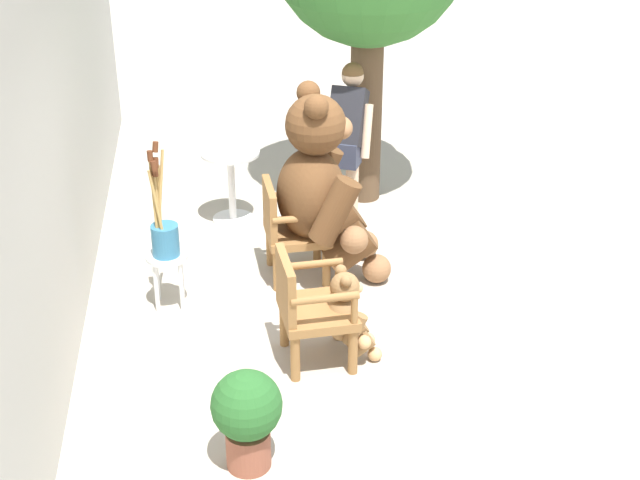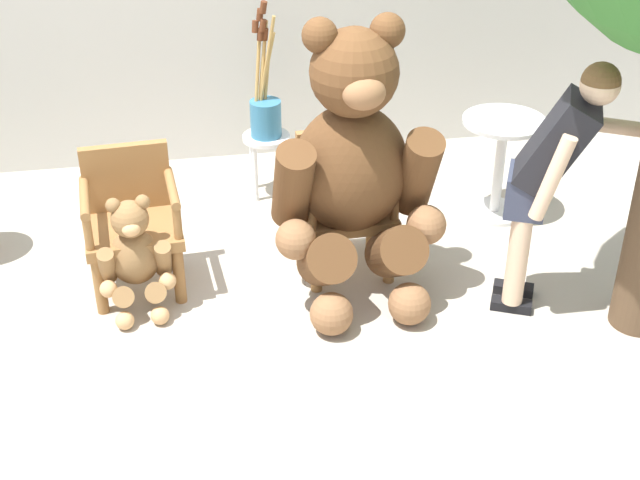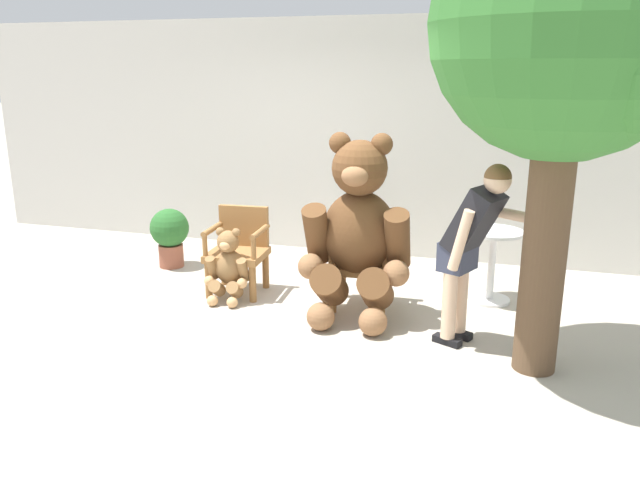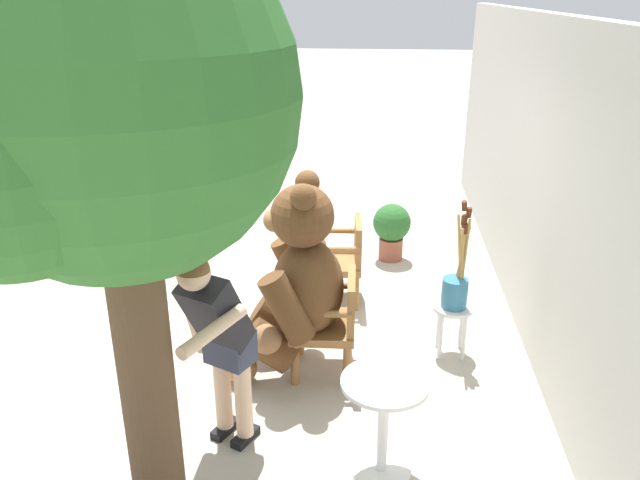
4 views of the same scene
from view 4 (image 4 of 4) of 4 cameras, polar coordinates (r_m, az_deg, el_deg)
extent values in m
plane|color=#B2A899|center=(6.00, -4.47, -7.94)|extent=(60.00, 60.00, 0.00)
cube|color=beige|center=(5.54, 20.38, 3.95)|extent=(10.00, 0.16, 2.80)
cube|color=olive|center=(6.32, 1.36, -2.12)|extent=(0.60, 0.56, 0.07)
cylinder|color=olive|center=(6.63, -0.46, -3.03)|extent=(0.07, 0.07, 0.37)
cylinder|color=olive|center=(6.21, -0.62, -4.81)|extent=(0.07, 0.07, 0.37)
cylinder|color=olive|center=(6.63, 3.17, -3.06)|extent=(0.07, 0.07, 0.37)
cylinder|color=olive|center=(6.21, 3.27, -4.86)|extent=(0.07, 0.07, 0.37)
cube|color=olive|center=(6.23, 3.49, -0.08)|extent=(0.52, 0.10, 0.42)
cylinder|color=olive|center=(6.46, 1.39, 0.85)|extent=(0.09, 0.48, 0.06)
cylinder|color=olive|center=(6.50, -0.47, -0.03)|extent=(0.05, 0.05, 0.22)
cylinder|color=olive|center=(5.99, 1.36, -0.87)|extent=(0.09, 0.48, 0.06)
cylinder|color=olive|center=(6.04, -0.64, -1.81)|extent=(0.05, 0.05, 0.22)
cube|color=olive|center=(5.18, 0.25, -7.91)|extent=(0.58, 0.54, 0.07)
cylinder|color=olive|center=(5.50, -1.83, -8.64)|extent=(0.07, 0.07, 0.37)
cylinder|color=olive|center=(5.11, -2.29, -11.26)|extent=(0.07, 0.07, 0.37)
cylinder|color=olive|center=(5.48, 2.60, -8.77)|extent=(0.07, 0.07, 0.37)
cylinder|color=olive|center=(5.09, 2.51, -11.41)|extent=(0.07, 0.07, 0.37)
cube|color=olive|center=(5.05, 2.87, -5.57)|extent=(0.52, 0.08, 0.42)
cylinder|color=olive|center=(5.28, 0.40, -4.16)|extent=(0.08, 0.48, 0.06)
cylinder|color=olive|center=(5.34, -1.86, -5.16)|extent=(0.05, 0.05, 0.22)
cylinder|color=olive|center=(4.84, 0.09, -6.76)|extent=(0.08, 0.48, 0.06)
cylinder|color=olive|center=(4.90, -2.38, -7.81)|extent=(0.05, 0.05, 0.22)
ellipsoid|color=brown|center=(5.02, -1.11, -4.31)|extent=(0.71, 0.60, 0.79)
sphere|color=brown|center=(4.79, -1.63, 2.22)|extent=(0.50, 0.50, 0.50)
ellipsoid|color=#8C603D|center=(4.82, -4.14, 1.84)|extent=(0.24, 0.19, 0.18)
sphere|color=black|center=(4.82, -4.14, 1.98)|extent=(0.07, 0.07, 0.07)
sphere|color=brown|center=(4.90, -1.16, 5.28)|extent=(0.20, 0.20, 0.20)
sphere|color=brown|center=(4.54, -1.53, 3.93)|extent=(0.20, 0.20, 0.20)
cylinder|color=brown|center=(5.36, -2.21, -2.54)|extent=(0.24, 0.44, 0.59)
sphere|color=#8C603D|center=(5.51, -3.79, -4.90)|extent=(0.23, 0.23, 0.23)
cylinder|color=brown|center=(4.71, -3.06, -6.24)|extent=(0.24, 0.44, 0.59)
sphere|color=#8C603D|center=(4.84, -4.89, -9.02)|extent=(0.23, 0.23, 0.23)
cylinder|color=brown|center=(5.43, -3.97, -7.28)|extent=(0.31, 0.50, 0.46)
sphere|color=#8C603D|center=(5.59, -6.32, -8.96)|extent=(0.25, 0.25, 0.25)
cylinder|color=brown|center=(5.07, -4.56, -9.59)|extent=(0.31, 0.50, 0.46)
sphere|color=#8C603D|center=(5.20, -7.15, -11.56)|extent=(0.25, 0.25, 0.25)
ellipsoid|color=olive|center=(6.37, -0.27, -2.66)|extent=(0.31, 0.27, 0.34)
sphere|color=olive|center=(6.26, -0.43, -0.46)|extent=(0.22, 0.22, 0.22)
ellipsoid|color=tan|center=(6.27, -1.27, -0.59)|extent=(0.11, 0.09, 0.08)
sphere|color=black|center=(6.27, -1.27, -0.54)|extent=(0.03, 0.03, 0.03)
sphere|color=olive|center=(6.30, -0.30, 0.60)|extent=(0.09, 0.09, 0.09)
sphere|color=olive|center=(6.15, -0.35, 0.05)|extent=(0.09, 0.09, 0.09)
cylinder|color=olive|center=(6.52, -0.72, -2.07)|extent=(0.11, 0.20, 0.26)
sphere|color=tan|center=(6.57, -1.31, -2.94)|extent=(0.10, 0.10, 0.10)
cylinder|color=olive|center=(6.23, -0.84, -3.26)|extent=(0.11, 0.20, 0.26)
sphere|color=tan|center=(6.27, -1.47, -4.23)|extent=(0.10, 0.10, 0.10)
cylinder|color=olive|center=(6.54, -1.34, -3.79)|extent=(0.14, 0.22, 0.20)
sphere|color=tan|center=(6.59, -2.23, -4.46)|extent=(0.11, 0.11, 0.11)
cylinder|color=olive|center=(6.37, -1.42, -4.51)|extent=(0.14, 0.22, 0.20)
sphere|color=tan|center=(6.41, -2.34, -5.26)|extent=(0.11, 0.11, 0.11)
cube|color=black|center=(4.76, -8.64, -16.66)|extent=(0.26, 0.18, 0.06)
cylinder|color=beige|center=(4.50, -8.96, -12.27)|extent=(0.12, 0.12, 0.82)
cube|color=black|center=(4.67, -6.83, -17.43)|extent=(0.26, 0.18, 0.06)
cylinder|color=beige|center=(4.41, -7.09, -13.00)|extent=(0.12, 0.12, 0.82)
cube|color=#33384C|center=(4.30, -8.23, -9.56)|extent=(0.33, 0.36, 0.24)
cube|color=black|center=(4.07, -9.54, -6.58)|extent=(0.52, 0.47, 0.57)
sphere|color=beige|center=(3.80, -11.51, -3.04)|extent=(0.21, 0.21, 0.21)
sphere|color=brown|center=(3.79, -11.53, -2.76)|extent=(0.21, 0.21, 0.21)
cylinder|color=beige|center=(3.77, -9.75, -8.18)|extent=(0.55, 0.31, 0.10)
cylinder|color=beige|center=(4.24, -11.44, -7.34)|extent=(0.22, 0.16, 0.51)
cylinder|color=silver|center=(5.49, 12.08, -6.10)|extent=(0.34, 0.34, 0.03)
cylinder|color=silver|center=(5.53, 13.02, -8.71)|extent=(0.04, 0.04, 0.43)
cylinder|color=silver|center=(5.70, 12.80, -7.71)|extent=(0.04, 0.04, 0.43)
cylinder|color=silver|center=(5.51, 10.96, -8.68)|extent=(0.04, 0.04, 0.43)
cylinder|color=silver|center=(5.68, 10.80, -7.66)|extent=(0.04, 0.04, 0.43)
cylinder|color=teal|center=(5.43, 12.20, -4.75)|extent=(0.22, 0.22, 0.26)
cylinder|color=tan|center=(5.31, 13.09, -1.68)|extent=(0.11, 0.04, 0.73)
cylinder|color=#592D19|center=(5.17, 13.47, 2.46)|extent=(0.05, 0.05, 0.09)
cylinder|color=tan|center=(5.36, 12.77, -1.87)|extent=(0.09, 0.11, 0.66)
cylinder|color=#592D19|center=(5.22, 13.10, 1.87)|extent=(0.05, 0.05, 0.09)
cylinder|color=tan|center=(5.31, 12.85, -2.42)|extent=(0.09, 0.05, 0.61)
cylinder|color=#592D19|center=(5.18, 13.17, 1.04)|extent=(0.05, 0.05, 0.09)
cylinder|color=tan|center=(5.31, 12.68, -2.03)|extent=(0.16, 0.05, 0.66)
cylinder|color=#592D19|center=(5.17, 13.02, 1.78)|extent=(0.06, 0.05, 0.09)
cylinder|color=tan|center=(5.34, 12.72, -2.27)|extent=(0.08, 0.05, 0.61)
cylinder|color=#592D19|center=(5.21, 13.04, 1.19)|extent=(0.05, 0.05, 0.09)
cylinder|color=tan|center=(5.28, 12.66, -1.44)|extent=(0.15, 0.12, 0.79)
cylinder|color=#592D19|center=(5.12, 13.06, 3.07)|extent=(0.06, 0.05, 0.09)
cylinder|color=white|center=(4.00, 5.97, -12.85)|extent=(0.56, 0.56, 0.03)
cylinder|color=white|center=(4.22, 5.77, -16.87)|extent=(0.07, 0.07, 0.69)
cylinder|color=white|center=(4.43, 5.60, -20.20)|extent=(0.40, 0.40, 0.03)
cylinder|color=brown|center=(3.75, -15.71, -10.84)|extent=(0.32, 0.32, 2.00)
sphere|color=#33702D|center=(3.22, -18.49, 12.48)|extent=(1.85, 1.85, 1.85)
sphere|color=#33702D|center=(2.98, -26.45, 6.99)|extent=(1.11, 1.11, 1.11)
cylinder|color=brown|center=(7.43, 6.48, -0.79)|extent=(0.28, 0.28, 0.26)
sphere|color=#286028|center=(7.31, 6.59, 1.60)|extent=(0.44, 0.44, 0.44)
camera|label=1|loc=(11.25, 8.06, 25.81)|focal=50.00mm
camera|label=2|loc=(7.47, -39.69, 18.11)|focal=50.00mm
camera|label=3|loc=(6.78, -55.77, 6.05)|focal=35.00mm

